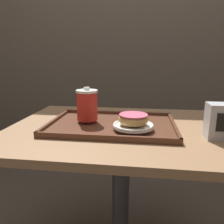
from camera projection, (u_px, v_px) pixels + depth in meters
wall_behind at (134, 36)px, 1.89m from camera, size 8.00×0.05×2.40m
cafe_table at (121, 161)px, 0.98m from camera, size 0.96×0.71×0.73m
serving_tray at (112, 125)px, 0.94m from camera, size 0.53×0.36×0.02m
coffee_cup_front at (87, 105)px, 0.94m from camera, size 0.09×0.09×0.14m
plate_with_chocolate_donut at (133, 125)px, 0.85m from camera, size 0.16×0.16×0.01m
donut_chocolate_glazed at (133, 119)px, 0.84m from camera, size 0.12×0.12×0.04m
spoon at (132, 117)px, 0.98m from camera, size 0.05×0.16×0.01m
napkin_dispenser at (222, 121)px, 0.78m from camera, size 0.11×0.08×0.13m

